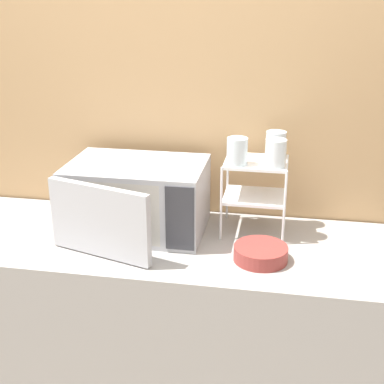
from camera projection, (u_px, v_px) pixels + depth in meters
wall_back at (173, 126)px, 2.38m from camera, size 8.00×0.06×2.60m
counter at (158, 333)px, 2.34m from camera, size 1.97×0.65×0.92m
microwave at (136, 198)px, 2.21m from camera, size 0.57×0.53×0.29m
dish_rack at (255, 181)px, 2.18m from camera, size 0.26×0.22×0.31m
glass_front_left at (237, 151)px, 2.09m from camera, size 0.08×0.08×0.11m
glass_back_right at (276, 145)px, 2.17m from camera, size 0.08×0.08×0.11m
glass_front_right at (276, 153)px, 2.06m from camera, size 0.08×0.08×0.11m
bowl at (261, 254)px, 2.01m from camera, size 0.20×0.20×0.06m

